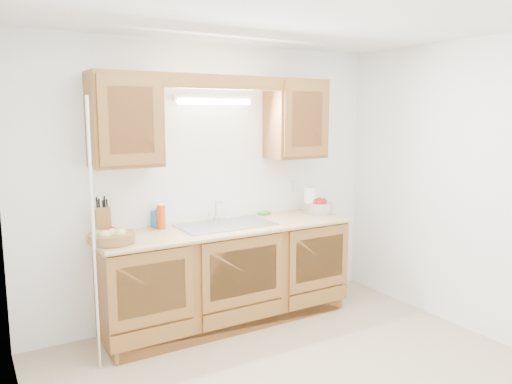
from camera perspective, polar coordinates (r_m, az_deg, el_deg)
room at (r=3.35m, az=6.00°, el=-1.83°), size 3.52×3.50×2.50m
base_cabinets at (r=4.55m, az=-3.36°, el=-9.49°), size 2.20×0.60×0.86m
countertop at (r=4.41m, az=-3.32°, el=-4.11°), size 2.30×0.63×0.04m
upper_cabinet_left at (r=4.13m, az=-14.79°, el=7.96°), size 0.55×0.33×0.75m
upper_cabinet_right at (r=4.86m, az=4.55°, el=8.30°), size 0.55×0.33×0.75m
valance at (r=4.32m, az=-3.51°, el=12.44°), size 2.20×0.05×0.12m
fluorescent_fixture at (r=4.51m, az=-4.83°, el=10.45°), size 0.76×0.08×0.08m
sink at (r=4.44m, az=-3.44°, el=-4.71°), size 0.84×0.46×0.36m
wire_shelf_pole at (r=3.76m, az=-18.04°, el=-4.96°), size 0.03×0.03×2.00m
outlet_plate at (r=5.11m, az=4.54°, el=0.73°), size 0.08×0.01×0.12m
fruit_basket at (r=3.97m, az=-16.18°, el=-4.90°), size 0.42×0.42×0.11m
knife_block at (r=4.19m, az=-17.06°, el=-3.26°), size 0.14×0.20×0.33m
orange_canister at (r=4.34m, az=-10.79°, el=-2.73°), size 0.08×0.08×0.22m
soap_bottle at (r=4.41m, az=-11.13°, el=-2.63°), size 0.11×0.11×0.21m
sponge at (r=4.88m, az=0.92°, el=-2.48°), size 0.14×0.11×0.02m
paper_towel at (r=4.96m, az=6.19°, el=-0.96°), size 0.16×0.16×0.31m
apple_bowl at (r=4.97m, az=7.13°, el=-1.68°), size 0.33×0.33×0.15m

